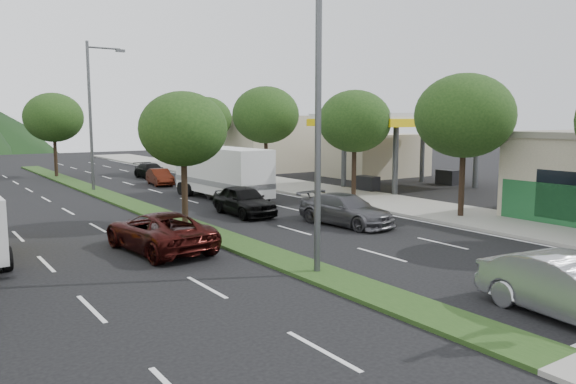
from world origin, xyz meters
TOP-DOWN VIEW (x-y plane):
  - ground at (0.00, 0.00)m, footprint 160.00×160.00m
  - sidewalk_right at (12.50, 25.00)m, footprint 5.00×90.00m
  - median at (0.00, 28.00)m, footprint 1.60×56.00m
  - gas_canopy at (19.00, 22.00)m, footprint 12.20×8.20m
  - bldg_right_far at (19.50, 44.00)m, footprint 10.00×16.00m
  - tree_r_b at (12.00, 12.00)m, footprint 4.80×4.80m
  - tree_r_c at (12.00, 20.00)m, footprint 4.40×4.40m
  - tree_r_d at (12.00, 30.00)m, footprint 5.00×5.00m
  - tree_r_e at (12.00, 40.00)m, footprint 4.60×4.60m
  - tree_med_near at (0.00, 18.00)m, footprint 4.00×4.00m
  - tree_med_far at (0.00, 44.00)m, footprint 4.80×4.80m
  - streetlight_near at (0.21, 8.00)m, footprint 2.60×0.25m
  - streetlight_mid at (0.21, 33.00)m, footprint 2.60×0.25m
  - sedan_silver at (2.66, 1.27)m, footprint 2.16×4.87m
  - suv_maroon at (-2.89, 13.88)m, footprint 2.92×5.52m
  - car_queue_a at (3.64, 18.90)m, footprint 1.98×4.54m
  - car_queue_b at (6.19, 13.90)m, footprint 2.66×5.16m
  - car_queue_c at (5.12, 33.90)m, footprint 1.72×3.79m
  - car_queue_d at (8.11, 28.90)m, footprint 2.07×4.38m
  - car_queue_e at (5.42, 23.90)m, footprint 1.65×4.03m
  - car_queue_f at (6.36, 38.90)m, footprint 1.84×4.37m
  - motorhome at (5.50, 24.77)m, footprint 2.80×8.30m

SIDE VIEW (x-z plane):
  - ground at x=0.00m, z-range 0.00..0.00m
  - median at x=0.00m, z-range 0.00..0.12m
  - sidewalk_right at x=12.50m, z-range 0.00..0.15m
  - car_queue_c at x=5.12m, z-range 0.00..1.21m
  - car_queue_d at x=8.11m, z-range 0.00..1.21m
  - car_queue_f at x=6.36m, z-range 0.00..1.26m
  - car_queue_e at x=5.42m, z-range 0.00..1.37m
  - car_queue_b at x=6.19m, z-range 0.00..1.43m
  - suv_maroon at x=-2.89m, z-range 0.00..1.48m
  - car_queue_a at x=3.64m, z-range 0.00..1.52m
  - sedan_silver at x=2.66m, z-range 0.00..1.55m
  - motorhome at x=5.50m, z-range 0.10..3.26m
  - bldg_right_far at x=19.50m, z-range 0.00..5.20m
  - tree_med_near at x=0.00m, z-range 1.42..7.44m
  - gas_canopy at x=19.00m, z-range 2.02..7.27m
  - tree_r_c at x=12.00m, z-range 1.51..7.99m
  - tree_r_e at x=12.00m, z-range 1.54..8.25m
  - tree_med_far at x=0.00m, z-range 1.54..8.47m
  - tree_r_b at x=12.00m, z-range 1.57..8.50m
  - tree_r_d at x=12.00m, z-range 1.60..8.76m
  - streetlight_near at x=0.21m, z-range 0.58..10.58m
  - streetlight_mid at x=0.21m, z-range 0.58..10.58m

